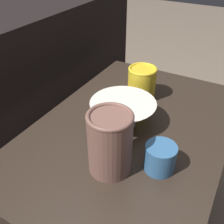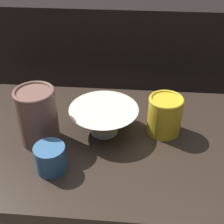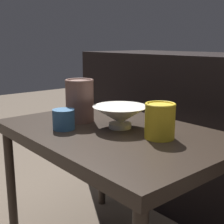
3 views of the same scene
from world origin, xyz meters
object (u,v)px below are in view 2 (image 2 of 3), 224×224
(bowl, at_px, (105,118))
(vase_textured_left, at_px, (38,116))
(cup, at_px, (51,158))
(vase_colorful_right, at_px, (165,115))

(bowl, distance_m, vase_textured_left, 0.18)
(cup, bearing_deg, bowl, 54.00)
(bowl, distance_m, cup, 0.20)
(bowl, relative_size, vase_colorful_right, 1.71)
(bowl, bearing_deg, cup, -126.00)
(vase_colorful_right, bearing_deg, cup, -148.29)
(vase_colorful_right, distance_m, cup, 0.33)
(vase_colorful_right, bearing_deg, bowl, -174.88)
(vase_textured_left, xyz_separation_m, cup, (0.06, -0.11, -0.05))
(vase_colorful_right, bearing_deg, vase_textured_left, -168.65)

